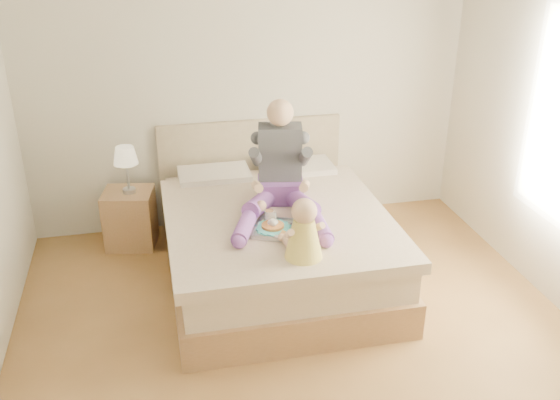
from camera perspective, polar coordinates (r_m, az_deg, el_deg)
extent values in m
cube|color=brown|center=(4.39, 2.35, -13.67)|extent=(4.00, 4.20, 0.01)
cube|color=beige|center=(5.65, -2.91, 10.75)|extent=(4.00, 0.02, 2.70)
cube|color=olive|center=(5.12, -0.51, -5.49)|extent=(1.68, 2.13, 0.28)
cube|color=beige|center=(5.00, -0.53, -2.93)|extent=(1.60, 2.05, 0.24)
cube|color=beige|center=(4.79, -0.16, -2.00)|extent=(1.70, 1.80, 0.09)
cube|color=white|center=(5.53, -6.01, 1.97)|extent=(0.62, 0.40, 0.14)
cube|color=white|center=(5.65, 1.66, 2.64)|extent=(0.62, 0.40, 0.14)
cube|color=gray|center=(5.91, -2.71, 2.72)|extent=(1.70, 0.08, 1.00)
cube|color=olive|center=(5.68, -13.54, -1.63)|extent=(0.48, 0.45, 0.52)
cylinder|color=#B8BCBF|center=(5.55, -13.62, 0.86)|extent=(0.11, 0.11, 0.04)
cylinder|color=#B8BCBF|center=(5.50, -13.76, 2.13)|extent=(0.02, 0.02, 0.23)
cone|color=beige|center=(5.43, -13.96, 3.98)|extent=(0.20, 0.20, 0.15)
cube|color=#6E3B95|center=(5.02, 0.02, 0.95)|extent=(0.41, 0.35, 0.17)
cube|color=#313238|center=(4.96, 0.01, 4.32)|extent=(0.38, 0.27, 0.45)
sphere|color=#DFB18B|center=(4.82, 0.01, 8.00)|extent=(0.21, 0.21, 0.21)
cylinder|color=#6E3B95|center=(4.81, -1.73, -0.27)|extent=(0.38, 0.49, 0.21)
cylinder|color=#6E3B95|center=(4.50, -3.21, -2.40)|extent=(0.27, 0.45, 0.12)
sphere|color=#6E3B95|center=(4.32, -3.79, -3.79)|extent=(0.10, 0.10, 0.10)
cylinder|color=#313238|center=(4.83, -2.22, 3.96)|extent=(0.17, 0.29, 0.23)
cylinder|color=#DFB18B|center=(4.72, -2.10, 1.24)|extent=(0.10, 0.30, 0.15)
sphere|color=#DFB18B|center=(4.64, -1.75, -0.53)|extent=(0.08, 0.08, 0.08)
cylinder|color=#6E3B95|center=(4.82, 1.88, -0.24)|extent=(0.21, 0.50, 0.21)
cylinder|color=#6E3B95|center=(4.51, 3.54, -2.34)|extent=(0.13, 0.44, 0.12)
sphere|color=#6E3B95|center=(4.34, 4.25, -3.71)|extent=(0.10, 0.10, 0.10)
cylinder|color=#313238|center=(4.83, 2.29, 3.99)|extent=(0.11, 0.29, 0.23)
cylinder|color=#DFB18B|center=(4.73, 2.26, 1.28)|extent=(0.15, 0.30, 0.15)
sphere|color=#DFB18B|center=(4.64, 1.99, -0.50)|extent=(0.08, 0.08, 0.08)
cube|color=#B8BCBF|center=(4.55, 0.39, -2.83)|extent=(0.52, 0.48, 0.01)
cylinder|color=#42C0C0|center=(4.57, -0.66, -2.54)|extent=(0.25, 0.25, 0.01)
cylinder|color=#B8773D|center=(4.56, -0.66, -2.36)|extent=(0.17, 0.17, 0.02)
cylinder|color=white|center=(4.66, -0.97, -1.45)|extent=(0.07, 0.07, 0.08)
torus|color=white|center=(4.65, -0.44, -1.48)|extent=(0.04, 0.06, 0.06)
cylinder|color=#9C704C|center=(4.64, -0.97, -1.00)|extent=(0.07, 0.07, 0.01)
cylinder|color=white|center=(4.59, 1.92, -2.45)|extent=(0.14, 0.14, 0.01)
cube|color=#B8773D|center=(4.58, 1.92, -2.29)|extent=(0.10, 0.10, 0.02)
cylinder|color=white|center=(4.46, 0.37, -3.30)|extent=(0.14, 0.14, 0.01)
ellipsoid|color=#B3132A|center=(4.45, 0.63, -3.18)|extent=(0.04, 0.03, 0.01)
cylinder|color=white|center=(4.54, 2.64, -2.04)|extent=(0.06, 0.06, 0.11)
cylinder|color=orange|center=(4.54, 2.64, -2.07)|extent=(0.06, 0.06, 0.11)
cylinder|color=white|center=(4.43, 1.95, -3.31)|extent=(0.06, 0.06, 0.04)
cylinder|color=#46150A|center=(4.43, 1.95, -3.32)|extent=(0.06, 0.06, 0.03)
cone|color=#EAD149|center=(4.17, 2.18, -3.53)|extent=(0.26, 0.26, 0.28)
sphere|color=#DFB18B|center=(4.08, 2.23, -1.02)|extent=(0.17, 0.17, 0.17)
cylinder|color=#DFB18B|center=(4.30, 0.79, -4.00)|extent=(0.08, 0.20, 0.07)
sphere|color=#DFB18B|center=(4.37, 0.17, -3.46)|extent=(0.06, 0.06, 0.06)
cylinder|color=#DFB18B|center=(4.11, 0.87, -3.11)|extent=(0.05, 0.14, 0.12)
cylinder|color=#DFB18B|center=(4.33, 1.94, -3.73)|extent=(0.13, 0.20, 0.07)
sphere|color=#DFB18B|center=(4.41, 1.42, -3.17)|extent=(0.06, 0.06, 0.06)
cylinder|color=#DFB18B|center=(4.20, 3.36, -2.53)|extent=(0.11, 0.15, 0.12)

